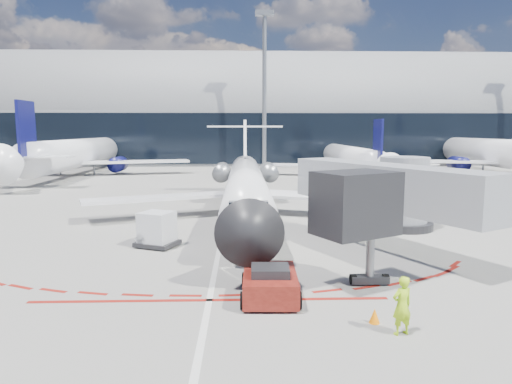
{
  "coord_description": "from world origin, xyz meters",
  "views": [
    {
      "loc": [
        1.31,
        -28.55,
        6.59
      ],
      "look_at": [
        2.14,
        -1.03,
        2.82
      ],
      "focal_mm": 32.0,
      "sensor_mm": 36.0,
      "label": 1
    }
  ],
  "objects_px": {
    "ramp_worker": "(402,306)",
    "uld_container": "(157,230)",
    "regional_jet": "(246,185)",
    "pushback_tug": "(270,283)"
  },
  "relations": [
    {
      "from": "ramp_worker",
      "to": "uld_container",
      "type": "distance_m",
      "value": 15.21
    },
    {
      "from": "regional_jet",
      "to": "ramp_worker",
      "type": "relative_size",
      "value": 15.37
    },
    {
      "from": "ramp_worker",
      "to": "uld_container",
      "type": "xyz_separation_m",
      "value": [
        -9.96,
        11.5,
        0.01
      ]
    },
    {
      "from": "uld_container",
      "to": "regional_jet",
      "type": "bearing_deg",
      "value": 81.67
    },
    {
      "from": "pushback_tug",
      "to": "regional_jet",
      "type": "bearing_deg",
      "value": 94.45
    },
    {
      "from": "regional_jet",
      "to": "ramp_worker",
      "type": "xyz_separation_m",
      "value": [
        4.85,
        -19.73,
        -1.53
      ]
    },
    {
      "from": "pushback_tug",
      "to": "uld_container",
      "type": "xyz_separation_m",
      "value": [
        -5.9,
        8.15,
        0.38
      ]
    },
    {
      "from": "regional_jet",
      "to": "pushback_tug",
      "type": "distance_m",
      "value": 16.52
    },
    {
      "from": "pushback_tug",
      "to": "ramp_worker",
      "type": "distance_m",
      "value": 5.27
    },
    {
      "from": "pushback_tug",
      "to": "ramp_worker",
      "type": "xyz_separation_m",
      "value": [
        4.06,
        -3.34,
        0.37
      ]
    }
  ]
}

